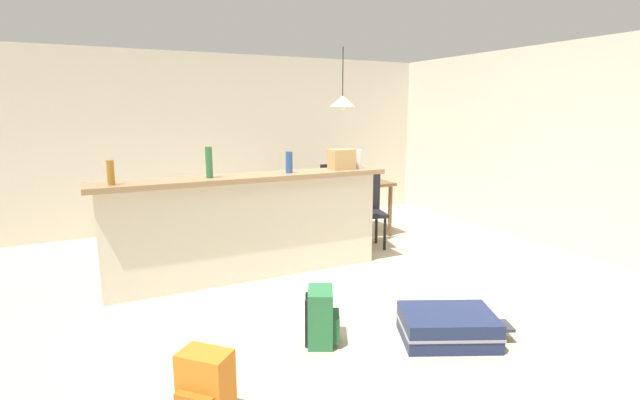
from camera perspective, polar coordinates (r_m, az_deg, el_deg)
The scene contains 17 objects.
ground_plane at distance 4.72m, azimuth 2.45°, elevation -10.61°, with size 13.00×13.00×0.05m, color #BCAD8E.
wall_back at distance 7.22m, azimuth -9.29°, elevation 7.22°, with size 6.60×0.10×2.50m, color beige.
wall_right at distance 6.64m, azimuth 25.06°, elevation 6.00°, with size 0.10×6.00×2.50m, color beige.
partition_half_wall at distance 4.78m, azimuth -8.55°, elevation -3.66°, with size 2.80×0.20×1.02m, color beige.
bar_countertop at distance 4.68m, azimuth -8.73°, elevation 2.70°, with size 2.96×0.40×0.05m, color #93704C.
bottle_amber at distance 4.39m, azimuth -24.18°, elevation 3.07°, with size 0.06×0.06×0.22m, color #9E661E.
bottle_green at distance 4.55m, azimuth -13.39°, elevation 4.49°, with size 0.06×0.06×0.30m, color #2D6B38.
bottle_blue at distance 4.78m, azimuth -3.79°, elevation 4.62°, with size 0.07×0.07×0.22m, color #284C89.
bottle_clear at distance 5.19m, azimuth 4.68°, elevation 5.01°, with size 0.08×0.08×0.20m, color silver.
grocery_bag at distance 5.07m, azimuth 2.67°, elevation 4.99°, with size 0.26×0.18×0.22m, color tan.
dining_table at distance 6.39m, azimuth 3.26°, elevation 1.41°, with size 1.10×0.80×0.74m.
dining_chair_near_partition at distance 5.91m, azimuth 5.73°, elevation -0.72°, with size 0.49×0.49×0.93m.
dining_chair_far_side at distance 6.96m, azimuth 1.23°, elevation 1.12°, with size 0.41×0.41×0.93m.
pendant_lamp at distance 6.25m, azimuth 2.78°, elevation 11.95°, with size 0.34×0.34×0.80m.
suitcase_flat_navy at distance 3.76m, azimuth 15.35°, elevation -14.65°, with size 0.89×0.74×0.22m.
backpack_orange at distance 2.84m, azimuth -13.83°, elevation -21.54°, with size 0.34×0.34×0.42m.
backpack_green at distance 3.56m, azimuth 0.19°, elevation -14.13°, with size 0.32×0.33×0.42m.
Camera 1 is at (-2.12, -3.84, 1.72)m, focal length 26.22 mm.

